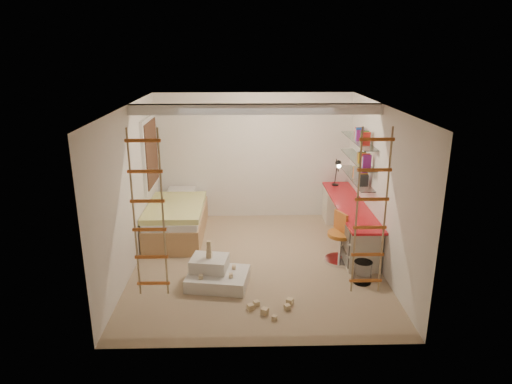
{
  "coord_description": "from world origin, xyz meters",
  "views": [
    {
      "loc": [
        -0.18,
        -6.93,
        3.45
      ],
      "look_at": [
        0.0,
        0.3,
        1.15
      ],
      "focal_mm": 32.0,
      "sensor_mm": 36.0,
      "label": 1
    }
  ],
  "objects_px": {
    "desk": "(348,221)",
    "play_platform": "(216,274)",
    "bed": "(177,219)",
    "swivel_chair": "(340,244)"
  },
  "relations": [
    {
      "from": "play_platform",
      "to": "swivel_chair",
      "type": "bearing_deg",
      "value": 19.1
    },
    {
      "from": "desk",
      "to": "bed",
      "type": "relative_size",
      "value": 1.4
    },
    {
      "from": "swivel_chair",
      "to": "desk",
      "type": "bearing_deg",
      "value": 69.43
    },
    {
      "from": "desk",
      "to": "play_platform",
      "type": "relative_size",
      "value": 2.83
    },
    {
      "from": "desk",
      "to": "play_platform",
      "type": "bearing_deg",
      "value": -146.65
    },
    {
      "from": "bed",
      "to": "desk",
      "type": "bearing_deg",
      "value": -6.49
    },
    {
      "from": "desk",
      "to": "swivel_chair",
      "type": "distance_m",
      "value": 0.91
    },
    {
      "from": "bed",
      "to": "play_platform",
      "type": "distance_m",
      "value": 2.1
    },
    {
      "from": "swivel_chair",
      "to": "play_platform",
      "type": "relative_size",
      "value": 0.87
    },
    {
      "from": "desk",
      "to": "swivel_chair",
      "type": "xyz_separation_m",
      "value": [
        -0.32,
        -0.84,
        -0.09
      ]
    }
  ]
}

